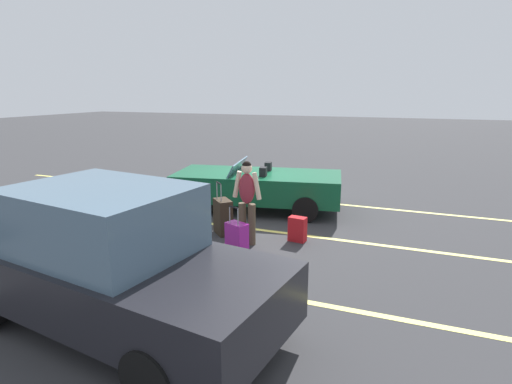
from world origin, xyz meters
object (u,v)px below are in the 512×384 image
suitcase_large_black (223,217)px  suitcase_medium_bright (237,239)px  traveler_person (247,198)px  convertible_car (250,186)px  parked_sedan_near (110,261)px  suitcase_small_carryon (298,229)px

suitcase_large_black → suitcase_medium_bright: (-0.75, 0.99, -0.06)m
suitcase_large_black → traveler_person: (-0.69, 0.36, 0.56)m
convertible_car → parked_sedan_near: size_ratio=0.93×
convertible_car → traveler_person: size_ratio=2.65×
convertible_car → traveler_person: (-0.89, 2.32, 0.34)m
suitcase_small_carryon → parked_sedan_near: size_ratio=0.11×
suitcase_small_carryon → convertible_car: bearing=52.0°
parked_sedan_near → traveler_person: bearing=90.0°
traveler_person → parked_sedan_near: (0.48, 3.30, -0.04)m
convertible_car → suitcase_medium_bright: size_ratio=4.63×
suitcase_large_black → suitcase_small_carryon: 1.59m
suitcase_small_carryon → traveler_person: (0.88, 0.50, 0.68)m
convertible_car → suitcase_medium_bright: bearing=97.6°
convertible_car → parked_sedan_near: (-0.41, 5.62, 0.30)m
traveler_person → parked_sedan_near: bearing=173.5°
suitcase_large_black → parked_sedan_near: (-0.21, 3.67, 0.52)m
suitcase_large_black → traveler_person: bearing=-72.6°
suitcase_medium_bright → suitcase_small_carryon: size_ratio=1.89×
parked_sedan_near → suitcase_large_black: bearing=101.6°
suitcase_small_carryon → traveler_person: size_ratio=0.30×
convertible_car → traveler_person: 2.50m
suitcase_large_black → suitcase_small_carryon: bearing=-39.7°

